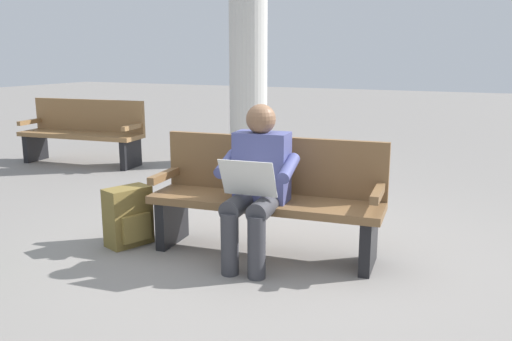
# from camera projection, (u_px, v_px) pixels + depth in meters

# --- Properties ---
(ground_plane) EXTENTS (40.00, 40.00, 0.00)m
(ground_plane) POSITION_uv_depth(u_px,v_px,m) (264.00, 254.00, 4.22)
(ground_plane) COLOR gray
(bench_near) EXTENTS (1.84, 0.67, 0.90)m
(bench_near) POSITION_uv_depth(u_px,v_px,m) (267.00, 195.00, 4.19)
(bench_near) COLOR brown
(bench_near) RESTS_ON ground
(person_seated) EXTENTS (0.60, 0.60, 1.18)m
(person_seated) POSITION_uv_depth(u_px,v_px,m) (257.00, 180.00, 3.94)
(person_seated) COLOR #474C84
(person_seated) RESTS_ON ground
(backpack) EXTENTS (0.33, 0.41, 0.48)m
(backpack) POSITION_uv_depth(u_px,v_px,m) (129.00, 217.00, 4.39)
(backpack) COLOR brown
(backpack) RESTS_ON ground
(bench_far) EXTENTS (1.84, 0.67, 0.90)m
(bench_far) POSITION_uv_depth(u_px,v_px,m) (83.00, 131.00, 7.64)
(bench_far) COLOR olive
(bench_far) RESTS_ON ground
(support_pillar) EXTENTS (0.54, 0.54, 3.26)m
(support_pillar) POSITION_uv_depth(u_px,v_px,m) (248.00, 47.00, 7.54)
(support_pillar) COLOR beige
(support_pillar) RESTS_ON ground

